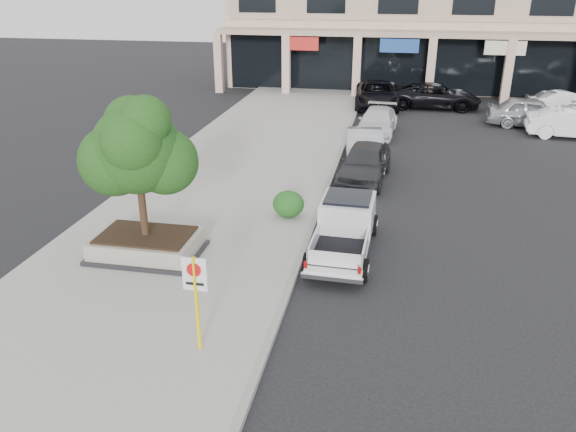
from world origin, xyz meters
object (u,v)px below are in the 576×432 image
(lot_car_b, at_px, (574,123))
(lot_car_f, at_px, (567,102))
(planter_tree, at_px, (143,149))
(lot_car_a, at_px, (531,112))
(no_parking_sign, at_px, (196,291))
(curb_car_c, at_px, (377,122))
(lot_car_e, at_px, (560,101))
(curb_car_a, at_px, (365,162))
(curb_car_d, at_px, (377,95))
(lot_car_d, at_px, (435,96))
(pickup_truck, at_px, (344,230))
(curb_car_b, at_px, (364,148))
(planter, at_px, (147,245))

(lot_car_b, distance_m, lot_car_f, 6.49)
(planter_tree, relative_size, lot_car_a, 0.83)
(no_parking_sign, bearing_deg, lot_car_b, 58.51)
(curb_car_c, distance_m, lot_car_e, 13.35)
(lot_car_b, bearing_deg, curb_car_a, 135.08)
(curb_car_c, bearing_deg, lot_car_f, 37.88)
(lot_car_a, bearing_deg, curb_car_d, 71.11)
(lot_car_a, xyz_separation_m, lot_car_d, (-5.12, 3.98, -0.03))
(no_parking_sign, bearing_deg, planter_tree, 124.73)
(curb_car_a, xyz_separation_m, curb_car_d, (-0.21, 14.52, 0.06))
(pickup_truck, relative_size, lot_car_f, 1.23)
(lot_car_a, relative_size, lot_car_e, 1.17)
(curb_car_b, height_order, lot_car_f, curb_car_b)
(curb_car_c, relative_size, lot_car_d, 0.82)
(lot_car_d, relative_size, lot_car_f, 1.43)
(no_parking_sign, bearing_deg, curb_car_d, 84.48)
(curb_car_a, height_order, curb_car_d, curb_car_d)
(lot_car_a, height_order, lot_car_d, lot_car_a)
(lot_car_d, bearing_deg, curb_car_a, 167.01)
(curb_car_a, height_order, lot_car_a, lot_car_a)
(curb_car_a, relative_size, lot_car_a, 0.94)
(lot_car_e, bearing_deg, curb_car_c, 123.98)
(planter_tree, xyz_separation_m, curb_car_d, (5.60, 22.82, -2.58))
(pickup_truck, distance_m, lot_car_b, 19.00)
(lot_car_d, relative_size, lot_car_e, 1.39)
(no_parking_sign, xyz_separation_m, curb_car_a, (2.83, 12.59, -0.86))
(pickup_truck, bearing_deg, planter_tree, -164.56)
(lot_car_d, bearing_deg, curb_car_d, 97.12)
(no_parking_sign, relative_size, lot_car_e, 0.56)
(lot_car_d, xyz_separation_m, lot_car_f, (8.07, 0.31, -0.14))
(no_parking_sign, relative_size, curb_car_c, 0.49)
(lot_car_d, xyz_separation_m, lot_car_e, (7.62, 0.29, -0.10))
(lot_car_b, xyz_separation_m, lot_car_d, (-6.85, 6.07, 0.02))
(curb_car_c, xyz_separation_m, lot_car_a, (8.47, 3.33, 0.14))
(planter, xyz_separation_m, curb_car_a, (5.93, 8.45, 0.30))
(curb_car_b, height_order, lot_car_b, lot_car_b)
(curb_car_b, distance_m, lot_car_b, 12.43)
(curb_car_b, bearing_deg, lot_car_f, 41.37)
(lot_car_a, bearing_deg, lot_car_b, -137.42)
(curb_car_a, xyz_separation_m, curb_car_c, (0.14, 7.66, -0.09))
(planter_tree, distance_m, lot_car_e, 29.13)
(no_parking_sign, relative_size, lot_car_a, 0.48)
(pickup_truck, relative_size, curb_car_b, 1.08)
(curb_car_b, bearing_deg, curb_car_a, -91.95)
(no_parking_sign, distance_m, curb_car_a, 12.93)
(lot_car_b, bearing_deg, no_parking_sign, 152.86)
(planter, distance_m, planter_tree, 2.95)
(no_parking_sign, xyz_separation_m, lot_car_f, (14.39, 27.87, -0.97))
(planter, height_order, curb_car_c, curb_car_c)
(curb_car_b, distance_m, curb_car_d, 12.22)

